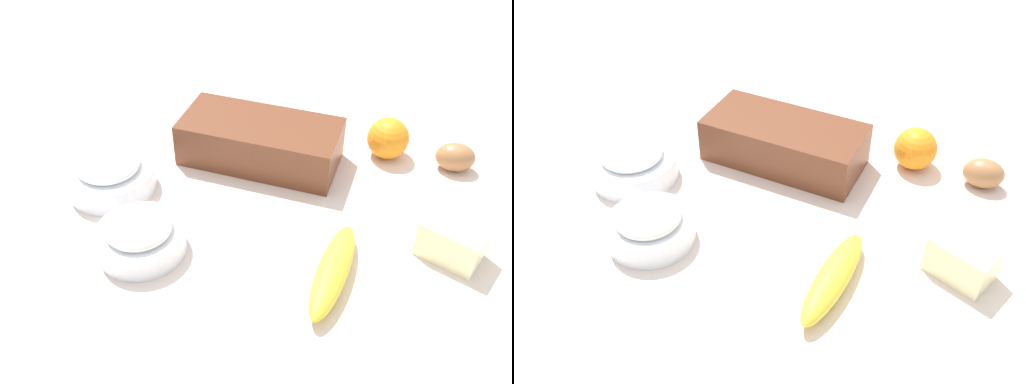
{
  "view_description": "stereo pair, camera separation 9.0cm",
  "coord_description": "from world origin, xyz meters",
  "views": [
    {
      "loc": [
        0.38,
        -0.58,
        0.62
      ],
      "look_at": [
        0.0,
        0.0,
        0.04
      ],
      "focal_mm": 39.55,
      "sensor_mm": 36.0,
      "label": 1
    },
    {
      "loc": [
        0.45,
        -0.52,
        0.62
      ],
      "look_at": [
        0.0,
        0.0,
        0.04
      ],
      "focal_mm": 39.55,
      "sensor_mm": 36.0,
      "label": 2
    }
  ],
  "objects": [
    {
      "name": "flour_bowl",
      "position": [
        -0.1,
        -0.17,
        0.03
      ],
      "size": [
        0.14,
        0.14,
        0.06
      ],
      "color": "white",
      "rests_on": "ground_plane"
    },
    {
      "name": "butter_block",
      "position": [
        0.3,
        0.08,
        0.03
      ],
      "size": [
        0.09,
        0.07,
        0.06
      ],
      "primitive_type": "cube",
      "rotation": [
        0.0,
        0.0,
        -0.08
      ],
      "color": "#F4EDB2",
      "rests_on": "ground_plane"
    },
    {
      "name": "loaf_pan",
      "position": [
        -0.07,
        0.12,
        0.04
      ],
      "size": [
        0.3,
        0.2,
        0.08
      ],
      "rotation": [
        0.0,
        0.0,
        0.25
      ],
      "color": "brown",
      "rests_on": "ground_plane"
    },
    {
      "name": "sugar_bowl",
      "position": [
        -0.24,
        -0.08,
        0.03
      ],
      "size": [
        0.15,
        0.15,
        0.07
      ],
      "color": "white",
      "rests_on": "ground_plane"
    },
    {
      "name": "ground_plane",
      "position": [
        0.0,
        0.0,
        -0.01
      ],
      "size": [
        2.4,
        2.4,
        0.02
      ],
      "primitive_type": "cube",
      "color": "beige"
    },
    {
      "name": "banana",
      "position": [
        0.17,
        -0.07,
        0.02
      ],
      "size": [
        0.08,
        0.19,
        0.04
      ],
      "primitive_type": "ellipsoid",
      "rotation": [
        0.0,
        0.0,
        4.92
      ],
      "color": "yellow",
      "rests_on": "ground_plane"
    },
    {
      "name": "orange_fruit",
      "position": [
        0.12,
        0.26,
        0.04
      ],
      "size": [
        0.08,
        0.08,
        0.08
      ],
      "primitive_type": "sphere",
      "color": "orange",
      "rests_on": "ground_plane"
    },
    {
      "name": "egg_near_butter",
      "position": [
        0.23,
        0.29,
        0.03
      ],
      "size": [
        0.08,
        0.07,
        0.05
      ],
      "primitive_type": "ellipsoid",
      "rotation": [
        0.0,
        1.57,
        0.36
      ],
      "color": "#A06B41",
      "rests_on": "ground_plane"
    }
  ]
}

